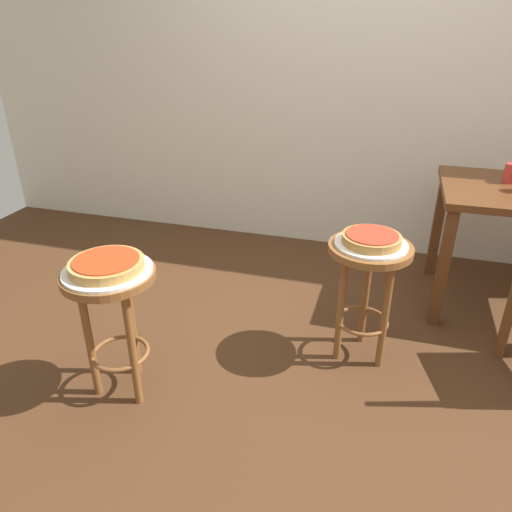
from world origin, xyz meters
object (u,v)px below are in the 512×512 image
stool_foreground (113,304)px  serving_plate_foreground (108,270)px  pizza_foreground (107,264)px  pizza_middle (372,239)px  serving_plate_middle (371,244)px  cup_far_edge (511,173)px  stool_middle (367,275)px

stool_foreground → serving_plate_foreground: serving_plate_foreground is taller
pizza_foreground → pizza_middle: (1.04, 0.57, 0.00)m
serving_plate_middle → cup_far_edge: (0.70, 0.83, 0.16)m
stool_foreground → stool_middle: bearing=28.9°
cup_far_edge → pizza_middle: bearing=-130.1°
stool_foreground → cup_far_edge: (1.74, 1.40, 0.33)m
pizza_foreground → stool_middle: bearing=28.9°
stool_middle → pizza_foreground: bearing=-151.1°
stool_foreground → pizza_middle: 1.20m
pizza_middle → pizza_foreground: bearing=-151.1°
serving_plate_foreground → pizza_middle: bearing=28.9°
serving_plate_foreground → pizza_foreground: (-0.00, 0.00, 0.03)m
serving_plate_foreground → cup_far_edge: size_ratio=3.44×
stool_middle → cup_far_edge: 1.13m
stool_foreground → pizza_foreground: pizza_foreground is taller
serving_plate_foreground → cup_far_edge: 2.24m
cup_far_edge → pizza_foreground: bearing=-141.0°
pizza_middle → cup_far_edge: size_ratio=2.53×
serving_plate_middle → pizza_middle: (0.00, 0.00, 0.03)m
stool_foreground → serving_plate_foreground: 0.16m
stool_middle → pizza_middle: bearing=180.0°
serving_plate_foreground → stool_middle: size_ratio=0.59×
serving_plate_foreground → cup_far_edge: cup_far_edge is taller
stool_middle → serving_plate_middle: (-0.00, 0.00, 0.16)m
stool_foreground → stool_middle: same height
serving_plate_foreground → serving_plate_middle: bearing=28.9°
cup_far_edge → stool_middle: bearing=-130.1°
serving_plate_foreground → stool_middle: 1.20m
serving_plate_foreground → stool_middle: (1.04, 0.57, -0.16)m
stool_middle → serving_plate_foreground: bearing=-151.1°
pizza_foreground → cup_far_edge: size_ratio=2.85×
cup_far_edge → serving_plate_foreground: bearing=-141.0°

